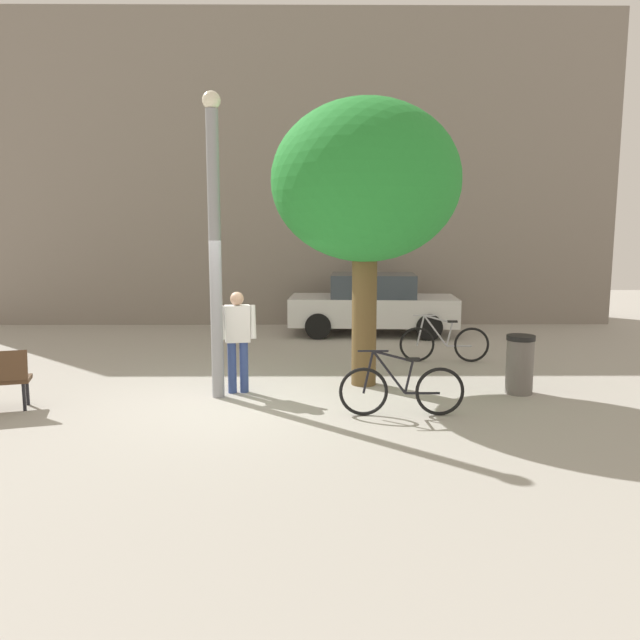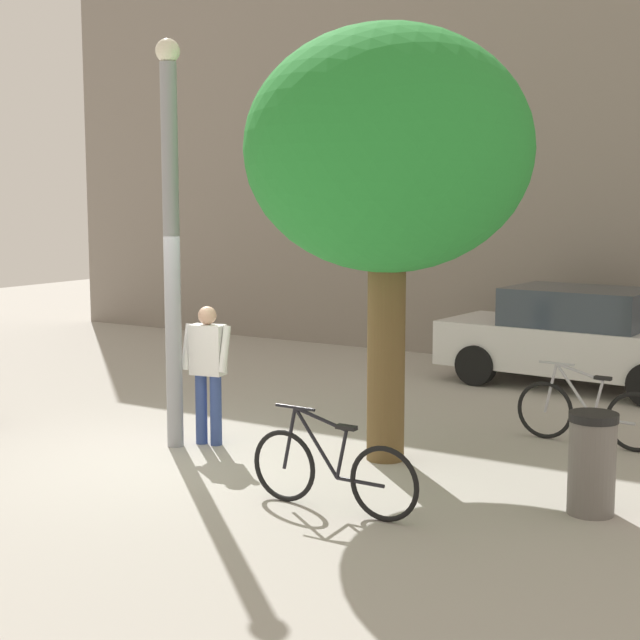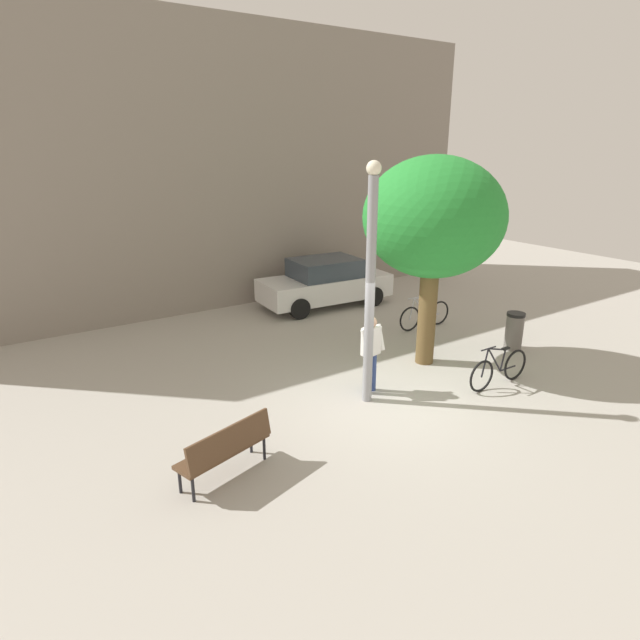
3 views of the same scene
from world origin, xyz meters
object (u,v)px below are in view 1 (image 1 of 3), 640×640
Objects in this scene: parked_car_white at (373,304)px; bicycle_silver at (444,343)px; plaza_tree at (366,183)px; lamppost at (215,240)px; trash_bin at (520,364)px; person_by_lamppost at (238,335)px; bicycle_black at (401,390)px.

bicycle_silver is at bearing -71.43° from parked_car_white.
parked_car_white is at bearing 83.08° from plaza_tree.
plaza_tree is at bearing -133.98° from bicycle_silver.
lamppost reaches higher than parked_car_white.
bicycle_silver is 1.87× the size of trash_bin.
trash_bin is (4.90, 0.19, -2.02)m from lamppost.
person_by_lamppost reaches higher than bicycle_black.
parked_car_white is at bearing 107.77° from trash_bin.
bicycle_silver is at bearing 106.65° from trash_bin.
person_by_lamppost is at bearing -148.54° from bicycle_silver.
bicycle_black reaches higher than trash_bin.
lamppost is at bearing -137.21° from person_by_lamppost.
plaza_tree is (2.40, 0.81, 0.92)m from lamppost.
bicycle_black is at bearing -27.42° from person_by_lamppost.
lamppost reaches higher than person_by_lamppost.
lamppost is 6.96m from parked_car_white.
trash_bin is at bearing 2.17° from lamppost.
bicycle_black is (2.50, -1.30, -0.58)m from person_by_lamppost.
plaza_tree is at bearing 102.19° from bicycle_black.
plaza_tree reaches higher than person_by_lamppost.
plaza_tree reaches higher than parked_car_white.
plaza_tree is 3.57m from bicycle_black.
person_by_lamppost is 0.92× the size of bicycle_black.
lamppost is 2.83× the size of person_by_lamppost.
person_by_lamppost is 2.88m from bicycle_black.
bicycle_silver is 3.59m from parked_car_white.
person_by_lamppost is 0.35× the size of plaza_tree.
parked_car_white is at bearing 88.08° from bicycle_black.
lamppost reaches higher than bicycle_black.
bicycle_silver is 0.42× the size of parked_car_white.
bicycle_black is at bearing -77.81° from plaza_tree.
bicycle_silver is at bearing 31.46° from person_by_lamppost.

